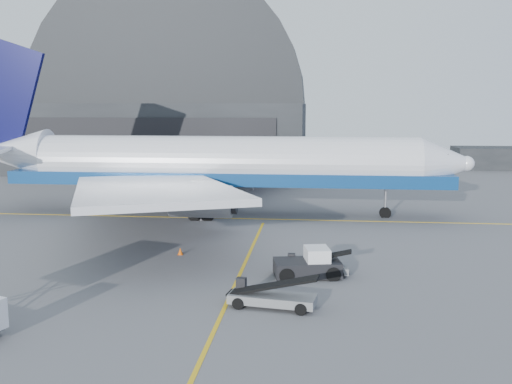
# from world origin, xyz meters

# --- Properties ---
(ground) EXTENTS (200.00, 200.00, 0.00)m
(ground) POSITION_xyz_m (0.00, 0.00, 0.00)
(ground) COLOR #565659
(ground) RESTS_ON ground
(taxi_lines) EXTENTS (80.00, 42.12, 0.02)m
(taxi_lines) POSITION_xyz_m (0.00, 12.67, 0.01)
(taxi_lines) COLOR gold
(taxi_lines) RESTS_ON ground
(hangar) EXTENTS (50.00, 28.30, 28.00)m
(hangar) POSITION_xyz_m (-22.00, 64.95, 9.54)
(hangar) COLOR black
(hangar) RESTS_ON ground
(distant_bldg_a) EXTENTS (14.00, 8.00, 4.00)m
(distant_bldg_a) POSITION_xyz_m (38.00, 72.00, 0.00)
(distant_bldg_a) COLOR black
(distant_bldg_a) RESTS_ON ground
(airliner) EXTENTS (55.65, 53.96, 19.53)m
(airliner) POSITION_xyz_m (-6.48, 22.17, 5.46)
(airliner) COLOR white
(airliner) RESTS_ON ground
(pushback_tug) EXTENTS (4.86, 3.35, 2.08)m
(pushback_tug) POSITION_xyz_m (4.80, 0.39, 0.78)
(pushback_tug) COLOR black
(pushback_tug) RESTS_ON ground
(belt_loader_a) EXTENTS (5.48, 2.53, 2.05)m
(belt_loader_a) POSITION_xyz_m (2.69, -5.93, 0.63)
(belt_loader_a) COLOR slate
(belt_loader_a) RESTS_ON ground
(belt_loader_b) EXTENTS (4.83, 1.96, 1.82)m
(belt_loader_b) POSITION_xyz_m (5.26, 0.91, 0.56)
(belt_loader_b) COLOR slate
(belt_loader_b) RESTS_ON ground
(traffic_cone) EXTENTS (0.39, 0.39, 0.56)m
(traffic_cone) POSITION_xyz_m (-5.38, 5.14, 0.27)
(traffic_cone) COLOR #EC5807
(traffic_cone) RESTS_ON ground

